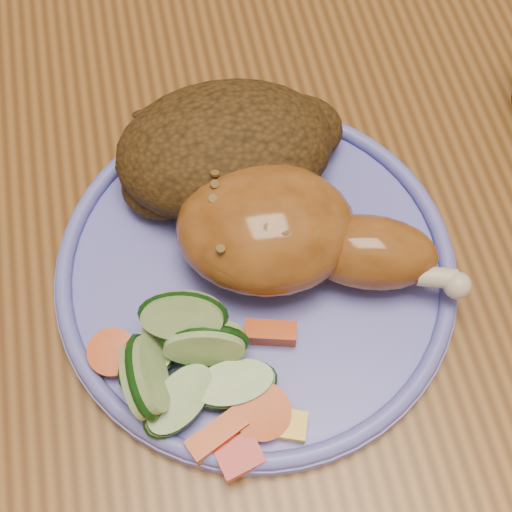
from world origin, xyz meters
name	(u,v)px	position (x,y,z in m)	size (l,w,h in m)	color
ground	(308,420)	(0.00, 0.00, 0.00)	(4.00, 4.00, 0.00)	#56361D
dining_table	(363,211)	(0.00, 0.00, 0.67)	(0.90, 1.40, 0.75)	brown
plate	(256,271)	(-0.10, -0.08, 0.76)	(0.25, 0.25, 0.01)	#6769D7
plate_rim	(256,263)	(-0.10, -0.08, 0.77)	(0.24, 0.24, 0.01)	#6769D7
chicken_leg	(291,234)	(-0.08, -0.07, 0.79)	(0.17, 0.12, 0.06)	#94541F
rice_pilaf	(229,150)	(-0.10, 0.00, 0.79)	(0.15, 0.10, 0.06)	#412A10
vegetable_pile	(189,368)	(-0.15, -0.14, 0.78)	(0.12, 0.11, 0.06)	#A50A05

